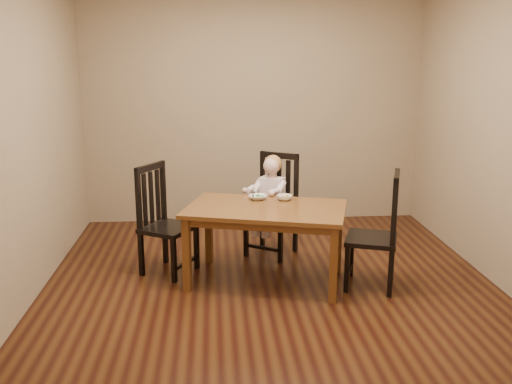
{
  "coord_description": "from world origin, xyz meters",
  "views": [
    {
      "loc": [
        -0.49,
        -4.78,
        2.02
      ],
      "look_at": [
        -0.1,
        0.25,
        0.77
      ],
      "focal_mm": 40.0,
      "sensor_mm": 36.0,
      "label": 1
    }
  ],
  "objects": [
    {
      "name": "room",
      "position": [
        0.0,
        0.0,
        1.35
      ],
      "size": [
        4.01,
        4.01,
        2.71
      ],
      "color": "#42220D",
      "rests_on": "ground"
    },
    {
      "name": "chair_right",
      "position": [
        0.92,
        -0.18,
        0.49
      ],
      "size": [
        0.55,
        0.56,
        1.03
      ],
      "rotation": [
        0.0,
        0.0,
        1.23
      ],
      "color": "black",
      "rests_on": "room"
    },
    {
      "name": "dining_table",
      "position": [
        -0.03,
        0.03,
        0.61
      ],
      "size": [
        1.55,
        1.17,
        0.69
      ],
      "rotation": [
        0.0,
        0.0,
        -0.27
      ],
      "color": "#503012",
      "rests_on": "room"
    },
    {
      "name": "toddler",
      "position": [
        0.09,
        0.73,
        0.63
      ],
      "size": [
        0.47,
        0.49,
        0.53
      ],
      "primitive_type": null,
      "rotation": [
        0.0,
        0.0,
        2.58
      ],
      "color": "silver",
      "rests_on": "chair_child"
    },
    {
      "name": "chair_child",
      "position": [
        0.11,
        0.77,
        0.49
      ],
      "size": [
        0.6,
        0.59,
        1.03
      ],
      "rotation": [
        0.0,
        0.0,
        2.58
      ],
      "color": "black",
      "rests_on": "room"
    },
    {
      "name": "bowl_peas",
      "position": [
        -0.08,
        0.3,
        0.71
      ],
      "size": [
        0.17,
        0.17,
        0.04
      ],
      "primitive_type": "imported",
      "rotation": [
        0.0,
        0.0,
        -0.05
      ],
      "color": "white",
      "rests_on": "dining_table"
    },
    {
      "name": "bowl_veg",
      "position": [
        0.16,
        0.26,
        0.71
      ],
      "size": [
        0.18,
        0.18,
        0.05
      ],
      "primitive_type": "imported",
      "rotation": [
        0.0,
        0.0,
        0.25
      ],
      "color": "white",
      "rests_on": "dining_table"
    },
    {
      "name": "fork",
      "position": [
        -0.13,
        0.29,
        0.73
      ],
      "size": [
        0.03,
        0.12,
        0.05
      ],
      "rotation": [
        0.0,
        0.0,
        0.07
      ],
      "color": "silver",
      "rests_on": "bowl_peas"
    },
    {
      "name": "chair_left",
      "position": [
        -0.96,
        0.33,
        0.49
      ],
      "size": [
        0.58,
        0.59,
        1.02
      ],
      "rotation": [
        0.0,
        0.0,
        -2.11
      ],
      "color": "black",
      "rests_on": "room"
    }
  ]
}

